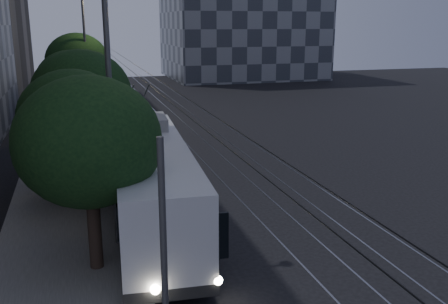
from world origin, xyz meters
TOP-DOWN VIEW (x-y plane):
  - ground at (0.00, 0.00)m, footprint 120.00×120.00m
  - sidewalk at (-7.50, 20.00)m, footprint 5.00×90.00m
  - tram_rails at (2.50, 20.00)m, footprint 4.52×90.00m
  - overhead_wires at (-4.97, 20.00)m, footprint 2.23×90.00m
  - trolleybus at (-4.10, 0.17)m, footprint 3.67×13.44m
  - pickup_silver at (-3.54, 11.63)m, footprint 3.85×5.70m
  - car_white_a at (-3.38, 14.00)m, footprint 2.61×4.39m
  - car_white_b at (-2.70, 19.50)m, footprint 2.02×4.73m
  - car_white_c at (-3.49, 28.66)m, footprint 3.31×4.89m
  - car_white_d at (-4.30, 29.50)m, footprint 1.86×4.08m
  - tree_0 at (-6.50, -3.29)m, footprint 4.66×4.66m
  - tree_1 at (-7.00, 3.26)m, footprint 4.68×4.68m
  - tree_2 at (-6.50, 8.20)m, footprint 5.25×5.25m
  - tree_3 at (-7.00, 17.23)m, footprint 4.97×4.97m
  - tree_4 at (-6.50, 26.00)m, footprint 5.36×5.36m
  - tree_5 at (-6.50, 33.39)m, footprint 4.73×4.73m
  - streetlamp_near at (-5.24, -1.57)m, footprint 2.39×0.44m
  - streetlamp_far at (-5.37, 24.34)m, footprint 2.63×0.44m

SIDE VIEW (x-z plane):
  - ground at x=0.00m, z-range 0.00..0.00m
  - tram_rails at x=2.50m, z-range 0.00..0.02m
  - sidewalk at x=-7.50m, z-range 0.00..0.15m
  - car_white_d at x=-4.30m, z-range 0.00..1.36m
  - car_white_b at x=-2.70m, z-range 0.00..1.36m
  - car_white_a at x=-3.38m, z-range 0.00..1.40m
  - pickup_silver at x=-3.54m, z-range 0.00..1.45m
  - car_white_c at x=-3.49m, z-range 0.00..1.53m
  - trolleybus at x=-4.10m, z-range -0.97..4.66m
  - overhead_wires at x=-4.97m, z-range 0.47..6.47m
  - tree_3 at x=-7.00m, z-range 0.91..7.24m
  - tree_1 at x=-7.00m, z-range 0.98..7.18m
  - tree_2 at x=-6.50m, z-range 1.02..7.81m
  - tree_0 at x=-6.50m, z-range 1.17..7.73m
  - tree_5 at x=-6.50m, z-range 1.15..7.75m
  - tree_4 at x=-6.50m, z-range 1.24..8.56m
  - streetlamp_near at x=-5.24m, z-range 1.02..10.89m
  - streetlamp_far at x=-5.37m, z-range 1.07..12.09m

